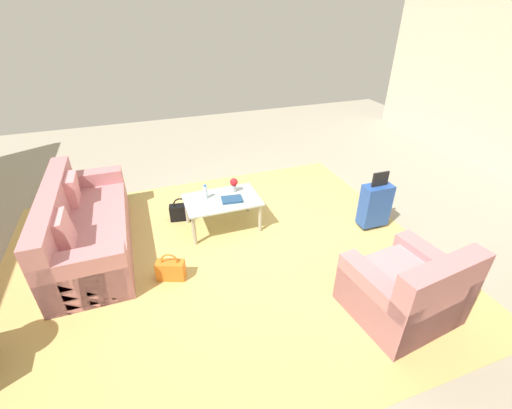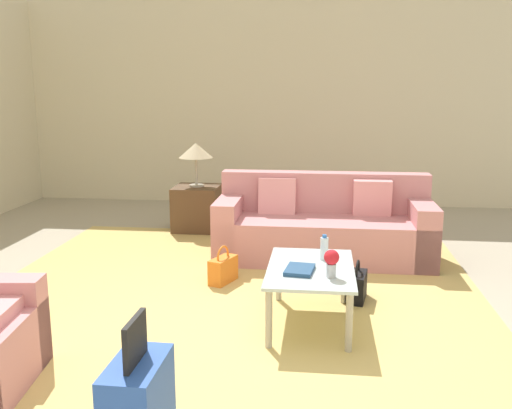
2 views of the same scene
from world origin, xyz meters
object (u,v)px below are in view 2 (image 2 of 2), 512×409
(coffee_table, at_px, (311,275))
(side_table, at_px, (197,208))
(flower_vase, at_px, (331,261))
(handbag_orange, at_px, (223,269))
(couch, at_px, (323,229))
(handbag_black, at_px, (357,286))
(water_bottle, at_px, (324,248))
(coffee_table_book, at_px, (300,270))
(table_lamp, at_px, (196,151))

(coffee_table, bearing_deg, side_table, 28.18)
(coffee_table, height_order, flower_vase, flower_vase)
(handbag_orange, bearing_deg, couch, -44.28)
(couch, height_order, handbag_black, couch)
(coffee_table, height_order, handbag_black, coffee_table)
(side_table, bearing_deg, couch, -122.20)
(water_bottle, bearing_deg, side_table, 31.61)
(water_bottle, bearing_deg, couch, 0.00)
(coffee_table_book, height_order, table_lamp, table_lamp)
(table_lamp, bearing_deg, flower_vase, -151.35)
(handbag_black, bearing_deg, handbag_orange, 75.55)
(handbag_orange, bearing_deg, flower_vase, -137.47)
(couch, distance_m, table_lamp, 2.01)
(water_bottle, relative_size, handbag_orange, 0.57)
(coffee_table_book, bearing_deg, handbag_orange, 45.00)
(coffee_table_book, xyz_separation_m, handbag_black, (0.65, -0.47, -0.34))
(flower_vase, relative_size, handbag_orange, 0.57)
(flower_vase, height_order, table_lamp, table_lamp)
(water_bottle, xyz_separation_m, coffee_table_book, (-0.32, 0.18, -0.08))
(coffee_table_book, height_order, handbag_black, coffee_table_book)
(couch, relative_size, side_table, 3.99)
(coffee_table, xyz_separation_m, handbag_black, (0.53, -0.39, -0.26))
(couch, relative_size, handbag_black, 6.27)
(coffee_table_book, distance_m, flower_vase, 0.27)
(handbag_black, bearing_deg, coffee_table, 143.79)
(flower_vase, bearing_deg, side_table, 28.65)
(flower_vase, bearing_deg, water_bottle, 6.79)
(flower_vase, relative_size, side_table, 0.36)
(couch, distance_m, side_table, 1.89)
(table_lamp, relative_size, handbag_orange, 1.53)
(water_bottle, relative_size, coffee_table_book, 0.74)
(coffee_table_book, relative_size, table_lamp, 0.50)
(coffee_table_book, bearing_deg, coffee_table, -26.42)
(coffee_table, bearing_deg, water_bottle, -26.57)
(water_bottle, relative_size, handbag_black, 0.57)
(couch, distance_m, handbag_black, 1.31)
(coffee_table, relative_size, handbag_black, 2.83)
(table_lamp, bearing_deg, coffee_table_book, -154.07)
(coffee_table_book, distance_m, handbag_black, 0.87)
(table_lamp, relative_size, handbag_black, 1.53)
(water_bottle, relative_size, table_lamp, 0.37)
(table_lamp, distance_m, handbag_orange, 2.25)
(side_table, relative_size, handbag_orange, 1.57)
(table_lamp, bearing_deg, water_bottle, -148.39)
(side_table, distance_m, handbag_orange, 2.08)
(table_lamp, height_order, handbag_orange, table_lamp)
(couch, relative_size, table_lamp, 4.10)
(side_table, bearing_deg, coffee_table_book, -154.07)
(coffee_table, height_order, water_bottle, water_bottle)
(couch, xyz_separation_m, handbag_black, (-1.26, -0.29, -0.18))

